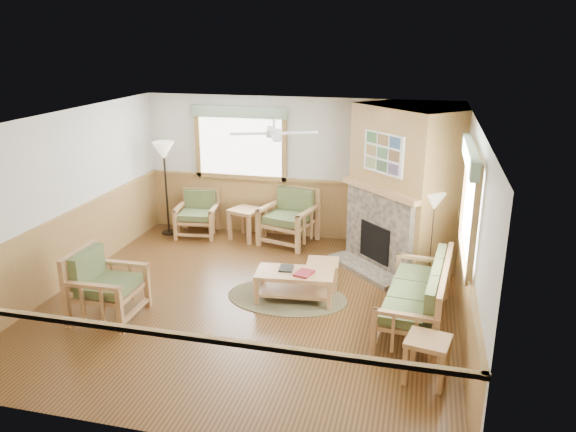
% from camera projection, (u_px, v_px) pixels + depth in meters
% --- Properties ---
extents(floor, '(6.00, 6.00, 0.01)m').
position_uv_depth(floor, '(251.00, 302.00, 8.35)').
color(floor, '#513216').
rests_on(floor, ground).
extents(ceiling, '(6.00, 6.00, 0.01)m').
position_uv_depth(ceiling, '(247.00, 120.00, 7.52)').
color(ceiling, white).
rests_on(ceiling, floor).
extents(wall_back, '(6.00, 0.02, 2.70)m').
position_uv_depth(wall_back, '(296.00, 168.00, 10.71)').
color(wall_back, silver).
rests_on(wall_back, floor).
extents(wall_front, '(6.00, 0.02, 2.70)m').
position_uv_depth(wall_front, '(150.00, 312.00, 5.17)').
color(wall_front, silver).
rests_on(wall_front, floor).
extents(wall_left, '(0.02, 6.00, 2.70)m').
position_uv_depth(wall_left, '(63.00, 201.00, 8.62)').
color(wall_left, silver).
rests_on(wall_left, floor).
extents(wall_right, '(0.02, 6.00, 2.70)m').
position_uv_depth(wall_right, '(470.00, 232.00, 7.25)').
color(wall_right, silver).
rests_on(wall_right, floor).
extents(wainscot, '(6.00, 6.00, 1.10)m').
position_uv_depth(wainscot, '(250.00, 267.00, 8.18)').
color(wainscot, olive).
rests_on(wainscot, floor).
extents(fireplace, '(3.11, 3.11, 2.70)m').
position_uv_depth(fireplace, '(403.00, 188.00, 9.36)').
color(fireplace, olive).
rests_on(fireplace, floor).
extents(window_back, '(1.90, 0.16, 1.50)m').
position_uv_depth(window_back, '(239.00, 105.00, 10.56)').
color(window_back, white).
rests_on(window_back, wall_back).
extents(window_right, '(0.16, 1.90, 1.50)m').
position_uv_depth(window_right, '(477.00, 145.00, 6.71)').
color(window_right, white).
rests_on(window_right, wall_right).
extents(ceiling_fan, '(1.59, 1.59, 0.36)m').
position_uv_depth(ceiling_fan, '(274.00, 120.00, 7.74)').
color(ceiling_fan, white).
rests_on(ceiling_fan, ceiling).
extents(sofa, '(2.03, 0.99, 0.90)m').
position_uv_depth(sofa, '(415.00, 294.00, 7.56)').
color(sofa, tan).
rests_on(sofa, floor).
extents(armchair_back_left, '(0.86, 0.86, 0.86)m').
position_uv_depth(armchair_back_left, '(198.00, 214.00, 11.00)').
color(armchair_back_left, tan).
rests_on(armchair_back_left, floor).
extents(armchair_back_right, '(1.11, 1.11, 1.02)m').
position_uv_depth(armchair_back_right, '(288.00, 217.00, 10.56)').
color(armchair_back_right, tan).
rests_on(armchair_back_right, floor).
extents(armchair_left, '(0.88, 0.88, 0.97)m').
position_uv_depth(armchair_left, '(107.00, 285.00, 7.77)').
color(armchair_left, tan).
rests_on(armchair_left, floor).
extents(coffee_table, '(1.19, 0.68, 0.46)m').
position_uv_depth(coffee_table, '(295.00, 286.00, 8.33)').
color(coffee_table, tan).
rests_on(coffee_table, floor).
extents(end_table_chairs, '(0.68, 0.67, 0.61)m').
position_uv_depth(end_table_chairs, '(246.00, 224.00, 10.82)').
color(end_table_chairs, tan).
rests_on(end_table_chairs, floor).
extents(end_table_sofa, '(0.56, 0.54, 0.53)m').
position_uv_depth(end_table_sofa, '(427.00, 359.00, 6.38)').
color(end_table_sofa, tan).
rests_on(end_table_sofa, floor).
extents(footstool, '(0.54, 0.54, 0.43)m').
position_uv_depth(footstool, '(323.00, 274.00, 8.78)').
color(footstool, tan).
rests_on(footstool, floor).
extents(braided_rug, '(2.21, 2.21, 0.01)m').
position_uv_depth(braided_rug, '(287.00, 297.00, 8.47)').
color(braided_rug, brown).
rests_on(braided_rug, floor).
extents(floor_lamp_left, '(0.46, 0.46, 1.85)m').
position_uv_depth(floor_lamp_left, '(166.00, 188.00, 10.94)').
color(floor_lamp_left, black).
rests_on(floor_lamp_left, floor).
extents(floor_lamp_right, '(0.36, 0.36, 1.50)m').
position_uv_depth(floor_lamp_right, '(431.00, 239.00, 8.74)').
color(floor_lamp_right, black).
rests_on(floor_lamp_right, floor).
extents(book_red, '(0.29, 0.34, 0.03)m').
position_uv_depth(book_red, '(304.00, 272.00, 8.17)').
color(book_red, maroon).
rests_on(book_red, coffee_table).
extents(book_dark, '(0.23, 0.29, 0.03)m').
position_uv_depth(book_dark, '(286.00, 267.00, 8.35)').
color(book_dark, black).
rests_on(book_dark, coffee_table).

